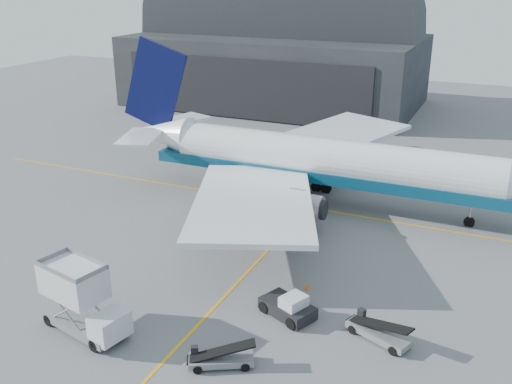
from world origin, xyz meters
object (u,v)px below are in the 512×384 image
at_px(belt_loader_a, 220,359).
at_px(belt_loader_b, 378,332).
at_px(pushback_tug, 289,307).
at_px(airliner, 314,160).
at_px(catering_truck, 81,300).

xyz_separation_m(belt_loader_a, belt_loader_b, (8.15, 6.61, 0.05)).
bearing_deg(pushback_tug, airliner, 128.21).
xyz_separation_m(catering_truck, belt_loader_b, (18.23, 7.03, -1.78)).
relative_size(airliner, belt_loader_b, 9.86).
distance_m(pushback_tug, belt_loader_a, 7.02).
relative_size(catering_truck, belt_loader_a, 1.71).
distance_m(belt_loader_a, belt_loader_b, 10.50).
bearing_deg(catering_truck, airliner, 89.52).
bearing_deg(belt_loader_a, catering_truck, 153.56).
bearing_deg(airliner, belt_loader_a, -82.59).
bearing_deg(pushback_tug, belt_loader_b, 22.24).
distance_m(catering_truck, pushback_tug, 14.02).
xyz_separation_m(catering_truck, pushback_tug, (11.92, 7.19, -1.65)).
bearing_deg(belt_loader_a, belt_loader_b, 10.25).
distance_m(airliner, pushback_tug, 22.06).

